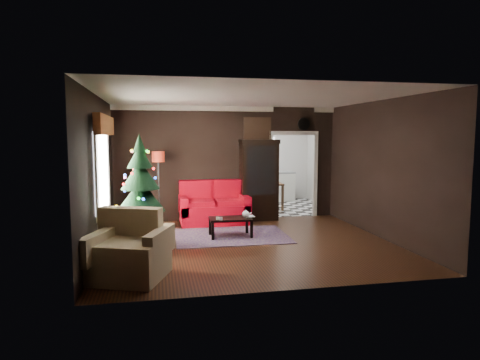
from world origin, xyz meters
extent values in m
plane|color=black|center=(0.00, 0.00, 0.00)|extent=(5.50, 5.50, 0.00)
plane|color=white|center=(0.00, 0.00, 2.80)|extent=(5.50, 5.50, 0.00)
plane|color=black|center=(0.00, 2.50, 1.40)|extent=(5.50, 0.00, 5.50)
plane|color=black|center=(0.00, -2.50, 1.40)|extent=(5.50, 0.00, 5.50)
plane|color=black|center=(-2.75, 0.00, 1.40)|extent=(0.00, 5.50, 5.50)
plane|color=black|center=(2.75, 0.00, 1.40)|extent=(0.00, 5.50, 5.50)
cube|color=white|center=(-2.71, 0.20, 1.45)|extent=(0.05, 1.60, 1.40)
cube|color=brown|center=(-2.63, 0.20, 2.27)|extent=(0.12, 2.10, 0.35)
plane|color=white|center=(1.70, 4.00, 0.00)|extent=(3.00, 3.00, 0.00)
cube|color=white|center=(1.70, 5.45, 1.70)|extent=(0.70, 0.06, 0.70)
cube|color=#3B2437|center=(-0.22, 0.68, 0.01)|extent=(2.34, 1.72, 0.01)
cylinder|color=beige|center=(-0.54, 0.50, 0.43)|extent=(0.08, 0.08, 0.05)
cylinder|color=silver|center=(-0.49, 0.43, 0.43)|extent=(0.08, 0.08, 0.06)
imported|color=gray|center=(0.09, 0.66, 0.51)|extent=(0.16, 0.03, 0.22)
cylinder|color=white|center=(1.95, 2.45, 2.38)|extent=(0.32, 0.32, 0.06)
cube|color=tan|center=(0.75, 2.46, 2.25)|extent=(0.62, 0.05, 0.52)
cube|color=white|center=(1.70, 5.20, 0.45)|extent=(1.80, 0.60, 0.90)
camera|label=1|loc=(-1.73, -7.76, 2.08)|focal=31.43mm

